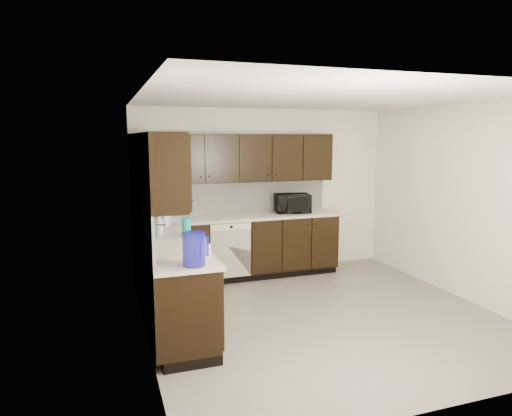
# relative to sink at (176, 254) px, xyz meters

# --- Properties ---
(floor) EXTENTS (4.00, 4.00, 0.00)m
(floor) POSITION_rel_sink_xyz_m (1.68, 0.01, -0.88)
(floor) COLOR gray
(floor) RESTS_ON ground
(ceiling) EXTENTS (4.00, 4.00, 0.00)m
(ceiling) POSITION_rel_sink_xyz_m (1.68, 0.01, 1.62)
(ceiling) COLOR white
(ceiling) RESTS_ON wall_back
(wall_back) EXTENTS (4.00, 0.02, 2.50)m
(wall_back) POSITION_rel_sink_xyz_m (1.68, 2.01, 0.37)
(wall_back) COLOR silver
(wall_back) RESTS_ON floor
(wall_left) EXTENTS (0.02, 4.00, 2.50)m
(wall_left) POSITION_rel_sink_xyz_m (-0.32, 0.01, 0.37)
(wall_left) COLOR silver
(wall_left) RESTS_ON floor
(wall_right) EXTENTS (0.02, 4.00, 2.50)m
(wall_right) POSITION_rel_sink_xyz_m (3.68, 0.01, 0.37)
(wall_right) COLOR silver
(wall_right) RESTS_ON floor
(wall_front) EXTENTS (4.00, 0.02, 2.50)m
(wall_front) POSITION_rel_sink_xyz_m (1.68, -1.99, 0.37)
(wall_front) COLOR silver
(wall_front) RESTS_ON floor
(lower_cabinets) EXTENTS (3.00, 2.80, 0.90)m
(lower_cabinets) POSITION_rel_sink_xyz_m (0.67, 1.12, -0.47)
(lower_cabinets) COLOR black
(lower_cabinets) RESTS_ON floor
(countertop) EXTENTS (3.03, 2.83, 0.04)m
(countertop) POSITION_rel_sink_xyz_m (0.67, 1.12, 0.04)
(countertop) COLOR beige
(countertop) RESTS_ON lower_cabinets
(backsplash) EXTENTS (3.00, 2.80, 0.48)m
(backsplash) POSITION_rel_sink_xyz_m (0.46, 1.33, 0.30)
(backsplash) COLOR silver
(backsplash) RESTS_ON countertop
(upper_cabinets) EXTENTS (3.00, 2.80, 0.70)m
(upper_cabinets) POSITION_rel_sink_xyz_m (0.58, 1.22, 0.89)
(upper_cabinets) COLOR black
(upper_cabinets) RESTS_ON wall_back
(dishwasher) EXTENTS (0.58, 0.04, 0.78)m
(dishwasher) POSITION_rel_sink_xyz_m (0.98, 1.42, -0.33)
(dishwasher) COLOR beige
(dishwasher) RESTS_ON lower_cabinets
(sink) EXTENTS (0.54, 0.82, 0.42)m
(sink) POSITION_rel_sink_xyz_m (0.00, 0.00, 0.00)
(sink) COLOR beige
(sink) RESTS_ON countertop
(microwave) EXTENTS (0.57, 0.43, 0.28)m
(microwave) POSITION_rel_sink_xyz_m (2.03, 1.70, 0.20)
(microwave) COLOR black
(microwave) RESTS_ON countertop
(soap_bottle_a) EXTENTS (0.10, 0.10, 0.20)m
(soap_bottle_a) POSITION_rel_sink_xyz_m (0.20, -0.45, 0.16)
(soap_bottle_a) COLOR gray
(soap_bottle_a) RESTS_ON countertop
(soap_bottle_b) EXTENTS (0.11, 0.11, 0.26)m
(soap_bottle_b) POSITION_rel_sink_xyz_m (-0.08, 0.71, 0.19)
(soap_bottle_b) COLOR gray
(soap_bottle_b) RESTS_ON countertop
(toaster_oven) EXTENTS (0.44, 0.39, 0.23)m
(toaster_oven) POSITION_rel_sink_xyz_m (0.07, 1.76, 0.17)
(toaster_oven) COLOR silver
(toaster_oven) RESTS_ON countertop
(storage_bin) EXTENTS (0.45, 0.35, 0.17)m
(storage_bin) POSITION_rel_sink_xyz_m (0.01, 1.36, 0.14)
(storage_bin) COLOR silver
(storage_bin) RESTS_ON countertop
(blue_pitcher) EXTENTS (0.26, 0.26, 0.30)m
(blue_pitcher) POSITION_rel_sink_xyz_m (0.05, -0.68, 0.21)
(blue_pitcher) COLOR #12109B
(blue_pitcher) RESTS_ON countertop
(teal_tumbler) EXTENTS (0.13, 0.13, 0.22)m
(teal_tumbler) POSITION_rel_sink_xyz_m (0.20, 0.52, 0.17)
(teal_tumbler) COLOR #0D9688
(teal_tumbler) RESTS_ON countertop
(paper_towel_roll) EXTENTS (0.19, 0.19, 0.34)m
(paper_towel_roll) POSITION_rel_sink_xyz_m (0.07, 1.28, 0.23)
(paper_towel_roll) COLOR white
(paper_towel_roll) RESTS_ON countertop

